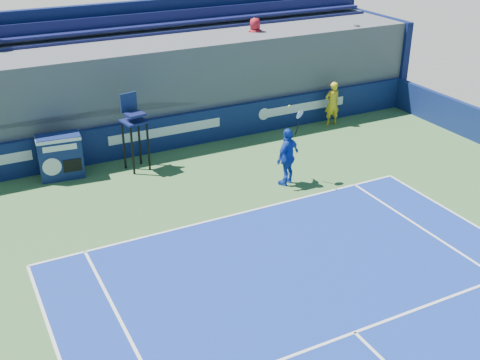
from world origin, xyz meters
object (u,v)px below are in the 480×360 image
umpire_chair (134,124)px  tennis_player (288,156)px  match_clock (60,155)px  ball_person (332,103)px

umpire_chair → tennis_player: size_ratio=0.96×
match_clock → umpire_chair: size_ratio=0.56×
tennis_player → ball_person: bearing=41.3°
match_clock → ball_person: bearing=0.4°
match_clock → tennis_player: (5.97, -3.60, 0.17)m
match_clock → umpire_chair: (2.26, -0.46, 0.79)m
ball_person → umpire_chair: (-7.88, -0.53, 0.68)m
ball_person → umpire_chair: umpire_chair is taller
ball_person → match_clock: bearing=6.3°
match_clock → tennis_player: size_ratio=0.54×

